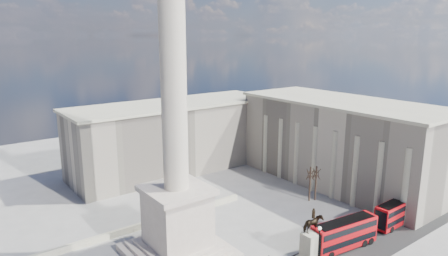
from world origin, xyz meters
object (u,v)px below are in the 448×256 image
Objects in this scene: red_bus_c at (345,234)px; pedestrian_walking at (320,238)px; pedestrian_standing at (333,236)px; nelsons_column at (176,174)px; victorian_lamp at (319,243)px; equestrian_statue at (312,242)px; red_bus_d at (398,212)px.

red_bus_c is 6.98× the size of pedestrian_walking.
pedestrian_walking is at bearing 124.78° from red_bus_c.
nelsons_column is at bearing -43.28° from pedestrian_standing.
victorian_lamp reaches higher than pedestrian_standing.
nelsons_column reaches higher than equestrian_statue.
nelsons_column is at bearing 154.69° from red_bus_c.
victorian_lamp is 3.54× the size of pedestrian_walking.
red_bus_c is at bearing -85.26° from pedestrian_walking.
nelsons_column reaches higher than pedestrian_standing.
nelsons_column is 28.50× the size of pedestrian_standing.
red_bus_c is 14.26m from red_bus_d.
pedestrian_standing is (0.43, 2.33, -1.59)m from red_bus_c.
equestrian_statue is at bearing 174.70° from red_bus_d.
pedestrian_standing is at bearing -27.69° from nelsons_column.
equestrian_statue is 7.13m from pedestrian_standing.
red_bus_d is (14.26, -0.44, -0.17)m from red_bus_c.
red_bus_c is at bearing 4.87° from victorian_lamp.
victorian_lamp is 6.94m from pedestrian_walking.
equestrian_statue reaches higher than pedestrian_walking.
equestrian_statue reaches higher than red_bus_c.
red_bus_d is 16.42m from pedestrian_walking.
red_bus_c reaches higher than pedestrian_standing.
red_bus_d is at bearing 0.38° from victorian_lamp.
red_bus_d is (35.74, -14.27, -10.62)m from nelsons_column.
victorian_lamp is 1.87m from equestrian_statue.
red_bus_c is 6.41m from equestrian_statue.
red_bus_d is 14.17m from pedestrian_standing.
red_bus_d reaches higher than pedestrian_walking.
red_bus_c is 2.86m from pedestrian_standing.
nelsons_column is at bearing 135.51° from victorian_lamp.
pedestrian_walking is (-15.93, 3.69, -1.45)m from red_bus_d.
pedestrian_standing is (2.11, -0.91, 0.03)m from pedestrian_walking.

